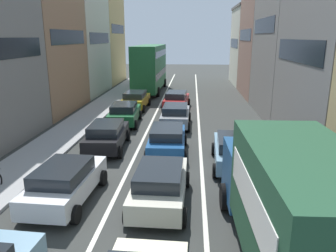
# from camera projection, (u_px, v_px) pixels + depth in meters

# --- Properties ---
(sidewalk_left) EXTENTS (2.60, 64.00, 0.14)m
(sidewalk_left) POSITION_uv_depth(u_px,v_px,m) (89.00, 116.00, 25.24)
(sidewalk_left) COLOR #A0A0A0
(sidewalk_left) RESTS_ON ground
(lane_stripe_left) EXTENTS (0.16, 60.00, 0.01)m
(lane_stripe_left) POSITION_uv_depth(u_px,v_px,m) (153.00, 118.00, 24.90)
(lane_stripe_left) COLOR silver
(lane_stripe_left) RESTS_ON ground
(lane_stripe_right) EXTENTS (0.16, 60.00, 0.01)m
(lane_stripe_right) POSITION_uv_depth(u_px,v_px,m) (198.00, 119.00, 24.66)
(lane_stripe_right) COLOR silver
(lane_stripe_right) RESTS_ON ground
(building_row_left) EXTENTS (7.20, 43.90, 12.83)m
(building_row_left) POSITION_uv_depth(u_px,v_px,m) (37.00, 44.00, 27.87)
(building_row_left) COLOR beige
(building_row_left) RESTS_ON ground
(building_row_right) EXTENTS (7.20, 43.90, 13.95)m
(building_row_right) POSITION_uv_depth(u_px,v_px,m) (316.00, 38.00, 23.43)
(building_row_right) COLOR beige
(building_row_right) RESTS_ON ground
(removalist_box_truck) EXTENTS (2.88, 7.77, 3.58)m
(removalist_box_truck) POSITION_uv_depth(u_px,v_px,m) (289.00, 199.00, 8.38)
(removalist_box_truck) COLOR navy
(removalist_box_truck) RESTS_ON ground
(sedan_centre_lane_second) EXTENTS (2.12, 4.33, 1.49)m
(sedan_centre_lane_second) POSITION_uv_depth(u_px,v_px,m) (160.00, 184.00, 11.97)
(sedan_centre_lane_second) COLOR beige
(sedan_centre_lane_second) RESTS_ON ground
(wagon_left_lane_second) EXTENTS (2.21, 4.37, 1.49)m
(wagon_left_lane_second) POSITION_uv_depth(u_px,v_px,m) (65.00, 182.00, 12.16)
(wagon_left_lane_second) COLOR silver
(wagon_left_lane_second) RESTS_ON ground
(hatchback_centre_lane_third) EXTENTS (2.13, 4.34, 1.49)m
(hatchback_centre_lane_third) POSITION_uv_depth(u_px,v_px,m) (167.00, 139.00, 17.17)
(hatchback_centre_lane_third) COLOR #194C8C
(hatchback_centre_lane_third) RESTS_ON ground
(sedan_left_lane_third) EXTENTS (2.24, 4.39, 1.49)m
(sedan_left_lane_third) POSITION_uv_depth(u_px,v_px,m) (107.00, 135.00, 17.93)
(sedan_left_lane_third) COLOR black
(sedan_left_lane_third) RESTS_ON ground
(coupe_centre_lane_fourth) EXTENTS (2.09, 4.32, 1.49)m
(coupe_centre_lane_fourth) POSITION_uv_depth(u_px,v_px,m) (175.00, 115.00, 22.54)
(coupe_centre_lane_fourth) COLOR gray
(coupe_centre_lane_fourth) RESTS_ON ground
(sedan_left_lane_fourth) EXTENTS (2.23, 4.38, 1.49)m
(sedan_left_lane_fourth) POSITION_uv_depth(u_px,v_px,m) (125.00, 113.00, 23.05)
(sedan_left_lane_fourth) COLOR #19592D
(sedan_left_lane_fourth) RESTS_ON ground
(sedan_centre_lane_fifth) EXTENTS (2.30, 4.41, 1.49)m
(sedan_centre_lane_fifth) POSITION_uv_depth(u_px,v_px,m) (177.00, 100.00, 27.92)
(sedan_centre_lane_fifth) COLOR #A51E1E
(sedan_centre_lane_fifth) RESTS_ON ground
(sedan_left_lane_fifth) EXTENTS (2.18, 4.36, 1.49)m
(sedan_left_lane_fifth) POSITION_uv_depth(u_px,v_px,m) (136.00, 100.00, 27.98)
(sedan_left_lane_fifth) COLOR #B29319
(sedan_left_lane_fifth) RESTS_ON ground
(sedan_right_lane_behind_truck) EXTENTS (2.20, 4.37, 1.49)m
(sedan_right_lane_behind_truck) POSITION_uv_depth(u_px,v_px,m) (234.00, 150.00, 15.50)
(sedan_right_lane_behind_truck) COLOR #759EB7
(sedan_right_lane_behind_truck) RESTS_ON ground
(bus_mid_queue_primary) EXTENTS (2.92, 10.54, 5.06)m
(bus_mid_queue_primary) POSITION_uv_depth(u_px,v_px,m) (150.00, 66.00, 36.15)
(bus_mid_queue_primary) COLOR #1E6033
(bus_mid_queue_primary) RESTS_ON ground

